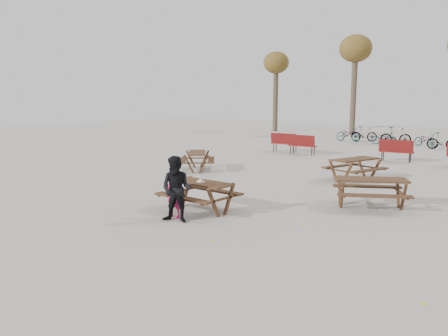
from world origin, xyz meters
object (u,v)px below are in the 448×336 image
Objects in this scene: adult at (177,189)px; picnic_table_east at (371,193)px; main_picnic_table at (199,189)px; child at (175,192)px; picnic_table_far at (355,170)px; soda_bottle at (186,179)px; picnic_table_north at (197,161)px; food_tray at (201,182)px.

picnic_table_east is (2.97, 4.22, -0.39)m from adult.
main_picnic_table is 1.41× the size of child.
picnic_table_far is at bearing 88.13° from picnic_table_east.
picnic_table_north is (-4.24, 4.92, -0.48)m from soda_bottle.
food_tray is 0.10× the size of picnic_table_north.
picnic_table_north is at bearing 123.48° from picnic_table_far.
soda_bottle is (-0.25, -0.22, 0.26)m from main_picnic_table.
soda_bottle is 0.11× the size of adult.
child is 7.13m from picnic_table_north.
main_picnic_table is 10.00× the size of food_tray.
picnic_table_far is (1.36, 7.45, -0.24)m from child.
picnic_table_far is at bearing 78.59° from main_picnic_table.
main_picnic_table is 0.42m from soda_bottle.
child is (-0.13, -0.79, -0.16)m from food_tray.
food_tray is (0.11, -0.05, 0.21)m from main_picnic_table.
picnic_table_far is at bearing 79.60° from food_tray.
food_tray is 0.14× the size of child.
adult is 5.17m from picnic_table_east.
adult reaches higher than picnic_table_east.
soda_bottle is at bearing -177.69° from picnic_table_far.
picnic_table_north is at bearing 137.69° from picnic_table_east.
adult is at bearing -156.16° from picnic_table_east.
picnic_table_east is (3.26, 3.15, -0.19)m from main_picnic_table.
main_picnic_table is at bearing 82.64° from adult.
soda_bottle is at bearing -139.47° from main_picnic_table.
picnic_table_north is (-4.77, 5.77, -0.41)m from adult.
child is at bearing -2.29° from picnic_table_north.
adult is at bearing -75.20° from main_picnic_table.
picnic_table_east is at bearing 37.52° from picnic_table_north.
adult reaches higher than soda_bottle.
picnic_table_east is 3.95m from picnic_table_far.
picnic_table_east is (3.28, 3.99, -0.24)m from child.
picnic_table_far is at bearing 60.04° from adult.
adult is at bearing -80.48° from food_tray.
food_tray reaches higher than picnic_table_north.
soda_bottle is 6.51m from picnic_table_north.
picnic_table_north is at bearing 107.43° from adult.
food_tray is 6.78m from picnic_table_far.
child is at bearing -91.53° from main_picnic_table.
adult is (0.30, -0.22, 0.14)m from child.
soda_bottle is 0.10× the size of picnic_table_north.
picnic_table_north is at bearing 134.07° from food_tray.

